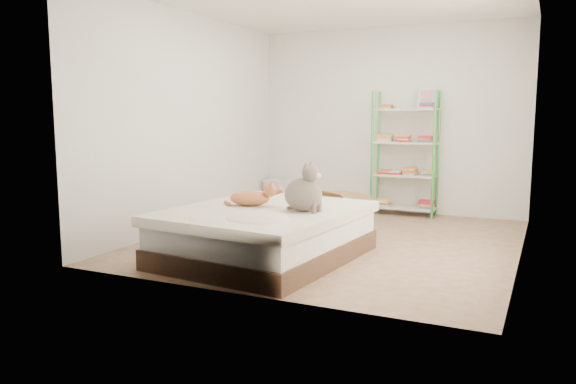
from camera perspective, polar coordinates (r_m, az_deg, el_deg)
The scene contains 7 objects.
room at distance 6.14m, azimuth 5.02°, elevation 7.05°, with size 3.81×4.21×2.61m.
bed at distance 5.43m, azimuth -2.31°, elevation -4.22°, with size 1.73×2.08×0.50m.
orange_cat at distance 5.52m, azimuth -3.91°, elevation -0.44°, with size 0.47×0.25×0.19m, color #DA824E, non-canonical shape.
grey_cat at distance 5.17m, azimuth 1.56°, elevation 0.47°, with size 0.33×0.39×0.45m, color gray, non-canonical shape.
shelf_unit at distance 7.87m, azimuth 11.82°, elevation 3.60°, with size 0.88×0.36×1.74m.
cardboard_box at distance 7.27m, azimuth 5.74°, elevation -1.63°, with size 0.67×0.70×0.43m.
white_bin at distance 8.57m, azimuth -1.15°, elevation -0.04°, with size 0.39×0.36×0.39m.
Camera 1 is at (2.12, -5.76, 1.39)m, focal length 35.00 mm.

